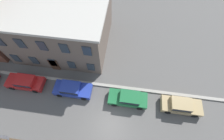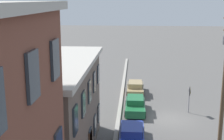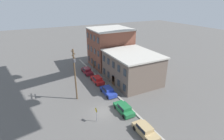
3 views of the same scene
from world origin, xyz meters
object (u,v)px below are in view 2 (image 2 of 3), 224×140
car_tan (135,87)px  car_green (135,104)px  caution_sign (189,95)px  car_blue (132,134)px

car_tan → car_green: bearing=179.9°
car_tan → caution_sign: size_ratio=1.71×
car_blue → car_tan: bearing=-1.2°
car_blue → car_green: same height
car_blue → car_tan: same height
car_blue → caution_sign: (6.77, -5.29, 0.96)m
car_green → car_tan: size_ratio=1.00×
car_green → caution_sign: (0.14, -5.04, 0.96)m
car_green → car_blue: bearing=177.8°
car_blue → caution_sign: bearing=-38.0°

